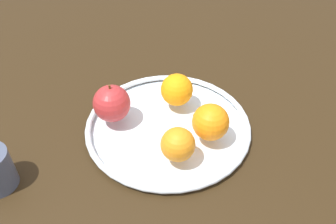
{
  "coord_description": "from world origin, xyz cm",
  "views": [
    {
      "loc": [
        -3.37,
        53.66,
        52.87
      ],
      "look_at": [
        0.0,
        0.0,
        4.8
      ],
      "focal_mm": 38.27,
      "sensor_mm": 36.0,
      "label": 1
    }
  ],
  "objects_px": {
    "apple": "(112,103)",
    "orange_front_left": "(178,144)",
    "fruit_bowl": "(168,126)",
    "orange_front_right": "(177,90)",
    "orange_back_left": "(211,122)"
  },
  "relations": [
    {
      "from": "fruit_bowl",
      "to": "orange_front_right",
      "type": "xyz_separation_m",
      "value": [
        -0.01,
        -0.07,
        0.04
      ]
    },
    {
      "from": "fruit_bowl",
      "to": "orange_front_right",
      "type": "bearing_deg",
      "value": -102.4
    },
    {
      "from": "apple",
      "to": "orange_front_left",
      "type": "bearing_deg",
      "value": 144.33
    },
    {
      "from": "apple",
      "to": "orange_front_left",
      "type": "height_order",
      "value": "apple"
    },
    {
      "from": "apple",
      "to": "orange_back_left",
      "type": "xyz_separation_m",
      "value": [
        -0.2,
        0.04,
        -0.0
      ]
    },
    {
      "from": "orange_front_left",
      "to": "fruit_bowl",
      "type": "bearing_deg",
      "value": -75.29
    },
    {
      "from": "fruit_bowl",
      "to": "orange_back_left",
      "type": "xyz_separation_m",
      "value": [
        -0.08,
        0.03,
        0.05
      ]
    },
    {
      "from": "orange_front_right",
      "to": "orange_back_left",
      "type": "relative_size",
      "value": 0.96
    },
    {
      "from": "fruit_bowl",
      "to": "orange_front_right",
      "type": "height_order",
      "value": "orange_front_right"
    },
    {
      "from": "orange_front_right",
      "to": "fruit_bowl",
      "type": "bearing_deg",
      "value": 77.6
    },
    {
      "from": "fruit_bowl",
      "to": "orange_front_right",
      "type": "distance_m",
      "value": 0.08
    },
    {
      "from": "orange_front_left",
      "to": "orange_back_left",
      "type": "distance_m",
      "value": 0.08
    },
    {
      "from": "orange_front_right",
      "to": "apple",
      "type": "bearing_deg",
      "value": 23.84
    },
    {
      "from": "apple",
      "to": "orange_front_right",
      "type": "xyz_separation_m",
      "value": [
        -0.13,
        -0.06,
        -0.0
      ]
    },
    {
      "from": "fruit_bowl",
      "to": "orange_front_left",
      "type": "relative_size",
      "value": 5.3
    }
  ]
}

